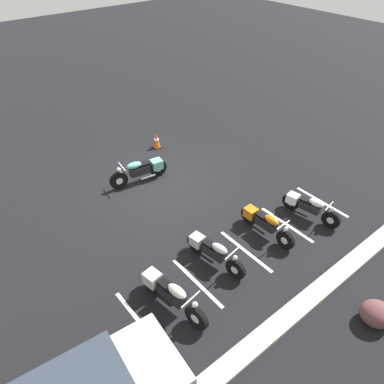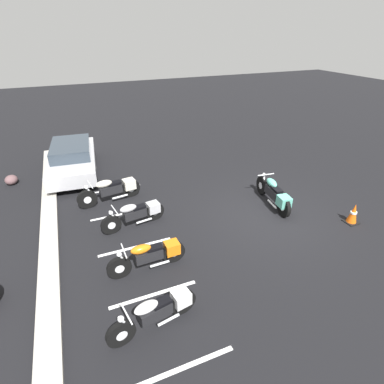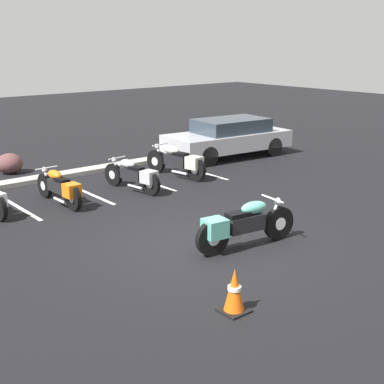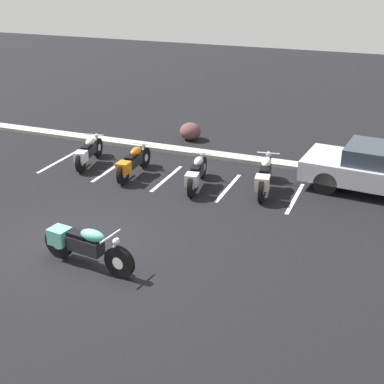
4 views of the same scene
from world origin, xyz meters
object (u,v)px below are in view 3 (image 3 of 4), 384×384
object	(u,v)px
landscape_rock_1	(181,142)
landscape_rock_0	(9,163)
parked_bike_1	(60,187)
parked_bike_2	(134,175)
parked_bike_3	(178,161)
car_silver	(228,137)
traffic_cone	(234,291)
motorcycle_teal_featured	(242,225)

from	to	relation	value
landscape_rock_1	landscape_rock_0	bearing A→B (deg)	-179.98
parked_bike_1	parked_bike_2	distance (m)	2.05
parked_bike_1	parked_bike_3	xyz separation A→B (m)	(3.86, 0.33, 0.04)
parked_bike_2	car_silver	size ratio (longest dim) A/B	0.46
landscape_rock_1	parked_bike_1	bearing A→B (deg)	-150.19
landscape_rock_1	traffic_cone	world-z (taller)	traffic_cone
motorcycle_teal_featured	traffic_cone	bearing A→B (deg)	-129.52
parked_bike_1	parked_bike_3	size ratio (longest dim) A/B	0.91
landscape_rock_1	car_silver	bearing A→B (deg)	-86.38
car_silver	landscape_rock_1	size ratio (longest dim) A/B	8.77
parked_bike_3	traffic_cone	size ratio (longest dim) A/B	3.31
motorcycle_teal_featured	parked_bike_2	bearing A→B (deg)	89.63
parked_bike_2	landscape_rock_1	size ratio (longest dim) A/B	4.05
car_silver	traffic_cone	xyz separation A→B (m)	(-7.36, -7.96, -0.36)
parked_bike_1	parked_bike_2	world-z (taller)	parked_bike_2
landscape_rock_0	landscape_rock_1	world-z (taller)	landscape_rock_0
parked_bike_1	parked_bike_2	bearing A→B (deg)	-94.67
parked_bike_2	landscape_rock_1	distance (m)	6.17
parked_bike_1	parked_bike_2	xyz separation A→B (m)	(2.04, -0.11, 0.00)
motorcycle_teal_featured	car_silver	size ratio (longest dim) A/B	0.51
parked_bike_3	landscape_rock_1	world-z (taller)	parked_bike_3
parked_bike_1	landscape_rock_0	world-z (taller)	parked_bike_1
motorcycle_teal_featured	parked_bike_2	distance (m)	4.73
motorcycle_teal_featured	landscape_rock_1	size ratio (longest dim) A/B	4.46
landscape_rock_0	landscape_rock_1	xyz separation A→B (m)	(6.51, 0.00, -0.11)
parked_bike_2	parked_bike_3	world-z (taller)	parked_bike_3
parked_bike_1	landscape_rock_1	distance (m)	7.79
parked_bike_3	landscape_rock_0	world-z (taller)	parked_bike_3
landscape_rock_1	parked_bike_2	bearing A→B (deg)	-139.83
landscape_rock_0	parked_bike_3	bearing A→B (deg)	-44.46
motorcycle_teal_featured	traffic_cone	distance (m)	2.51
motorcycle_teal_featured	traffic_cone	xyz separation A→B (m)	(-1.84, -1.71, -0.15)
parked_bike_1	landscape_rock_0	xyz separation A→B (m)	(0.25, 3.87, -0.13)
parked_bike_1	car_silver	xyz separation A→B (m)	(6.91, 1.46, 0.25)
parked_bike_1	traffic_cone	bearing A→B (deg)	174.40
motorcycle_teal_featured	landscape_rock_1	xyz separation A→B (m)	(5.37, 8.67, -0.29)
parked_bike_2	car_silver	distance (m)	5.12
landscape_rock_0	traffic_cone	size ratio (longest dim) A/B	1.15
traffic_cone	car_silver	bearing A→B (deg)	47.27
traffic_cone	parked_bike_2	bearing A→B (deg)	68.71
motorcycle_teal_featured	parked_bike_3	distance (m)	5.69
landscape_rock_0	motorcycle_teal_featured	bearing A→B (deg)	-82.49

